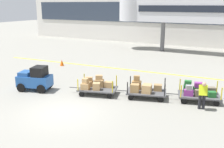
{
  "coord_description": "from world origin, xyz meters",
  "views": [
    {
      "loc": [
        8.02,
        -9.84,
        5.42
      ],
      "look_at": [
        1.07,
        3.29,
        1.39
      ],
      "focal_mm": 41.49,
      "sensor_mm": 36.0,
      "label": 1
    }
  ],
  "objects": [
    {
      "name": "baggage_cart_tail",
      "position": [
        5.84,
        4.9,
        0.53
      ],
      "size": [
        3.08,
        1.99,
        1.1
      ],
      "color": "#4C4C4F",
      "rests_on": "ground_plane"
    },
    {
      "name": "jet_bridge",
      "position": [
        1.5,
        19.99,
        4.69
      ],
      "size": [
        17.39,
        3.0,
        6.03
      ],
      "color": "silver",
      "rests_on": "ground_plane"
    },
    {
      "name": "apron_lead_line",
      "position": [
        -2.98,
        9.57,
        0.0
      ],
      "size": [
        21.3,
        1.48,
        0.01
      ],
      "primitive_type": "cube",
      "rotation": [
        0.0,
        0.0,
        0.06
      ],
      "color": "yellow",
      "rests_on": "ground_plane"
    },
    {
      "name": "baggage_cart_middle",
      "position": [
        2.87,
        4.0,
        0.54
      ],
      "size": [
        3.08,
        1.99,
        1.23
      ],
      "color": "#4C4C4F",
      "rests_on": "ground_plane"
    },
    {
      "name": "baggage_cart_lead",
      "position": [
        0.01,
        3.17,
        0.54
      ],
      "size": [
        3.08,
        1.99,
        1.15
      ],
      "color": "#4C4C4F",
      "rests_on": "ground_plane"
    },
    {
      "name": "ground_plane",
      "position": [
        0.0,
        0.0,
        0.0
      ],
      "size": [
        120.0,
        120.0,
        0.0
      ],
      "primitive_type": "plane",
      "color": "gray"
    },
    {
      "name": "baggage_handler",
      "position": [
        6.24,
        3.69,
        0.87
      ],
      "size": [
        0.51,
        0.52,
        1.56
      ],
      "color": "black",
      "rests_on": "ground_plane"
    },
    {
      "name": "baggage_tug",
      "position": [
        -3.86,
        1.98,
        0.75
      ],
      "size": [
        2.33,
        1.72,
        1.58
      ],
      "color": "#2659A5",
      "rests_on": "ground_plane"
    },
    {
      "name": "terminal_building",
      "position": [
        0.0,
        25.98,
        3.94
      ],
      "size": [
        50.28,
        2.51,
        7.86
      ],
      "color": "silver",
      "rests_on": "ground_plane"
    },
    {
      "name": "safety_cone_near",
      "position": [
        -6.72,
        8.26,
        0.28
      ],
      "size": [
        0.36,
        0.36,
        0.55
      ],
      "primitive_type": "cone",
      "color": "#EA590F",
      "rests_on": "ground_plane"
    }
  ]
}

